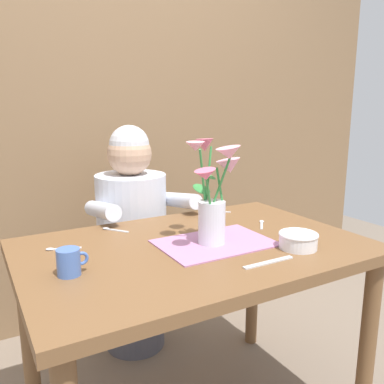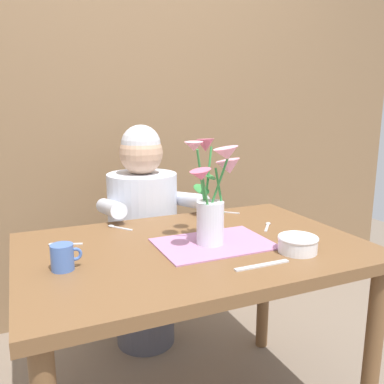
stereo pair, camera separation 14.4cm
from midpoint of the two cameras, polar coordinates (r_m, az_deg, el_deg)
name	(u,v)px [view 1 (the left image)]	position (r m, az deg, el deg)	size (l,w,h in m)	color
wood_panel_backdrop	(100,100)	(2.34, -14.71, 12.43)	(4.00, 0.10, 2.50)	brown
dining_table	(195,270)	(1.48, -2.40, -11.02)	(1.20, 0.80, 0.74)	brown
seated_person	(133,242)	(2.04, -10.37, -6.97)	(0.45, 0.47, 1.14)	#4C4C56
striped_placemat	(215,243)	(1.45, 0.41, -7.26)	(0.40, 0.28, 0.01)	#B275A3
flower_vase	(214,194)	(1.39, 0.16, -0.39)	(0.24, 0.23, 0.37)	silver
ceramic_bowl	(298,240)	(1.43, 12.03, -6.69)	(0.14, 0.14, 0.06)	white
dinner_knife	(268,262)	(1.29, 7.61, -9.91)	(0.19, 0.02, 0.01)	silver
tea_cup	(69,262)	(1.26, -20.23, -9.34)	(0.09, 0.07, 0.08)	#476BB7
spoon_0	(58,249)	(1.49, -21.17, -7.56)	(0.12, 0.05, 0.01)	silver
spoon_1	(111,229)	(1.64, -13.85, -5.20)	(0.08, 0.10, 0.01)	silver
spoon_2	(214,211)	(1.87, 0.90, -2.72)	(0.10, 0.09, 0.01)	silver
spoon_3	(262,223)	(1.69, 7.45, -4.45)	(0.09, 0.10, 0.01)	silver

